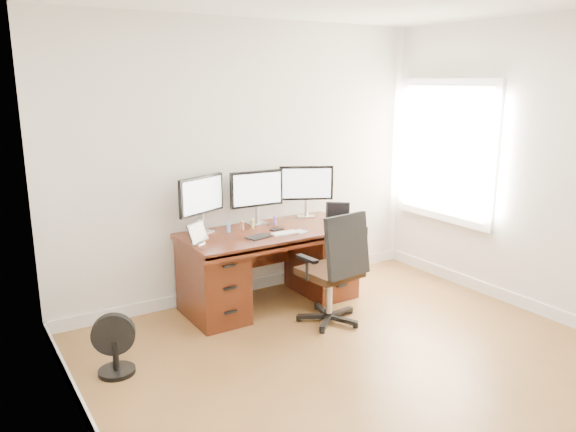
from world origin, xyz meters
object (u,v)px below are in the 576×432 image
floor_fan (115,345)px  keyboard (285,233)px  desk (270,264)px  office_chair (333,287)px  monitor_center (257,191)px

floor_fan → keyboard: 1.81m
desk → floor_fan: size_ratio=3.64×
office_chair → desk: bearing=104.1°
floor_fan → desk: bearing=39.3°
office_chair → monitor_center: monitor_center is taller
desk → monitor_center: (-0.00, 0.24, 0.68)m
floor_fan → monitor_center: 2.02m
desk → monitor_center: bearing=90.0°
floor_fan → keyboard: (1.69, 0.34, 0.53)m
desk → keyboard: keyboard is taller
office_chair → keyboard: size_ratio=4.11×
monitor_center → desk: bearing=-86.4°
office_chair → keyboard: (-0.21, 0.47, 0.42)m
office_chair → floor_fan: (-1.90, 0.13, -0.11)m
floor_fan → monitor_center: (1.65, 0.79, 0.86)m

